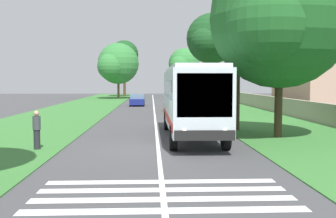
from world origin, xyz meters
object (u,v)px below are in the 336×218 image
(roadside_tree_left_2, at_px, (123,55))
(coach_bus, at_px, (191,97))
(roadside_tree_right_1, at_px, (211,40))
(trailing_car_0, at_px, (173,105))
(roadside_building, at_px, (324,81))
(roadside_tree_right_0, at_px, (276,21))
(roadside_tree_left_1, at_px, (117,65))
(utility_pole, at_px, (238,56))
(pedestrian, at_px, (37,129))
(trailing_car_1, at_px, (137,100))
(roadside_tree_right_2, at_px, (183,65))

(roadside_tree_left_2, bearing_deg, coach_bus, -172.58)
(roadside_tree_right_1, bearing_deg, trailing_car_0, 61.93)
(coach_bus, bearing_deg, trailing_car_0, -0.27)
(trailing_car_0, bearing_deg, roadside_building, -92.82)
(coach_bus, relative_size, trailing_car_0, 2.60)
(roadside_tree_right_0, xyz_separation_m, roadside_building, (17.85, -10.38, -3.07))
(coach_bus, height_order, roadside_tree_left_1, roadside_tree_left_1)
(coach_bus, bearing_deg, roadside_tree_left_2, 7.42)
(coach_bus, distance_m, trailing_car_0, 18.42)
(roadside_tree_left_1, height_order, roadside_tree_left_2, roadside_tree_left_2)
(trailing_car_0, bearing_deg, utility_pole, -169.03)
(coach_bus, height_order, roadside_tree_right_1, roadside_tree_right_1)
(coach_bus, distance_m, utility_pole, 4.80)
(coach_bus, height_order, roadside_tree_right_0, roadside_tree_right_0)
(coach_bus, height_order, pedestrian, coach_bus)
(roadside_tree_left_1, bearing_deg, roadside_tree_left_2, -1.82)
(trailing_car_0, height_order, roadside_tree_right_1, roadside_tree_right_1)
(roadside_tree_left_1, relative_size, pedestrian, 5.56)
(trailing_car_1, relative_size, roadside_tree_left_2, 0.39)
(roadside_building, bearing_deg, roadside_tree_right_2, 14.56)
(utility_pole, bearing_deg, coach_bus, 131.76)
(roadside_tree_left_2, bearing_deg, roadside_tree_right_0, -168.34)
(trailing_car_1, height_order, roadside_tree_left_1, roadside_tree_left_1)
(trailing_car_0, bearing_deg, roadside_tree_left_2, 10.92)
(roadside_tree_left_1, bearing_deg, roadside_tree_right_1, -159.86)
(roadside_tree_right_2, distance_m, roadside_building, 42.27)
(roadside_tree_left_2, xyz_separation_m, roadside_tree_right_0, (-58.06, -11.98, -1.89))
(roadside_tree_left_1, height_order, pedestrian, roadside_tree_left_1)
(coach_bus, relative_size, roadside_tree_right_0, 1.13)
(trailing_car_1, relative_size, pedestrian, 2.54)
(utility_pole, bearing_deg, trailing_car_0, 10.97)
(roadside_tree_right_0, bearing_deg, roadside_tree_right_1, 3.38)
(roadside_tree_left_1, xyz_separation_m, roadside_tree_left_2, (10.40, -0.33, 2.22))
(roadside_building, bearing_deg, utility_pole, 141.71)
(trailing_car_1, bearing_deg, utility_pole, -164.67)
(pedestrian, bearing_deg, trailing_car_1, -5.91)
(roadside_tree_right_0, bearing_deg, coach_bus, 87.23)
(roadside_tree_right_1, bearing_deg, roadside_building, -84.61)
(roadside_tree_right_2, relative_size, pedestrian, 5.60)
(roadside_tree_left_1, xyz_separation_m, roadside_tree_right_1, (-30.88, -11.32, 1.05))
(trailing_car_0, distance_m, pedestrian, 23.13)
(roadside_tree_left_2, distance_m, utility_pole, 56.19)
(trailing_car_0, height_order, utility_pole, utility_pole)
(coach_bus, distance_m, roadside_tree_left_2, 58.62)
(roadside_tree_right_0, bearing_deg, roadside_tree_left_2, 11.66)
(trailing_car_0, xyz_separation_m, utility_pole, (-15.59, -3.02, 3.85))
(roadside_tree_left_2, xyz_separation_m, roadside_building, (-40.21, -22.37, -4.96))
(trailing_car_1, distance_m, roadside_tree_right_2, 31.95)
(trailing_car_0, distance_m, roadside_tree_right_0, 19.85)
(trailing_car_1, relative_size, roadside_tree_right_0, 0.43)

